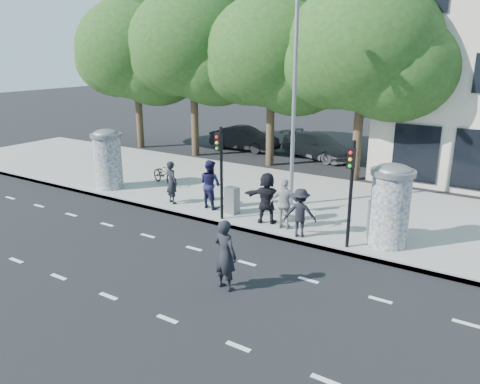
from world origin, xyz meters
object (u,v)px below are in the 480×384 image
Objects in this scene: bicycle at (164,174)px; ad_column_right at (390,203)px; street_lamp at (294,87)px; cabinet_left at (232,200)px; ped_c at (210,184)px; ped_f at (267,198)px; cabinet_right at (377,220)px; man_road at (225,255)px; ped_b at (172,182)px; traffic_pole_near at (220,164)px; ad_column_left at (108,157)px; ped_d at (300,213)px; car_right at (318,146)px; ped_e at (285,204)px; traffic_pole_far at (351,184)px; car_mid at (244,138)px.

ad_column_right is at bearing -79.67° from bicycle.
cabinet_left is at bearing -124.56° from street_lamp.
ped_c is 4.15m from bicycle.
ped_f is 1.55× the size of cabinet_right.
cabinet_right is (2.39, 5.35, -0.22)m from man_road.
ped_b is 1.69× the size of cabinet_left.
traffic_pole_near is 5.73m from bicycle.
traffic_pole_near reaches higher than cabinet_right.
ped_f is at bearing 20.48° from traffic_pole_near.
street_lamp is (-4.40, 1.93, 3.26)m from ad_column_right.
traffic_pole_near is 3.31× the size of cabinet_left.
ad_column_left is 8.90m from street_lamp.
man_road is (-0.23, -4.06, -0.00)m from ped_d.
ped_c is at bearing -157.44° from car_right.
ped_e is at bearing -86.96° from bicycle.
street_lamp reaches higher than ped_c.
cabinet_left is at bearing -90.42° from bicycle.
ad_column_right is 4.25m from ped_f.
car_right is at bearing 96.67° from traffic_pole_near.
ped_f is (-1.56, 0.54, 0.11)m from ped_d.
traffic_pole_far is 2.08m from ped_d.
ad_column_left is 0.78× the size of traffic_pole_far.
ped_d is at bearing -170.89° from cabinet_right.
street_lamp is 4.34m from ped_f.
ad_column_right is 1.36× the size of man_road.
ad_column_left is at bearing 173.89° from traffic_pole_near.
ad_column_left is 9.00m from ped_e.
ad_column_right is 0.78× the size of traffic_pole_far.
ped_f is at bearing -143.58° from car_mid.
ad_column_right is 5.72m from man_road.
ped_e reaches higher than car_right.
ad_column_left is 0.54× the size of car_right.
traffic_pole_near is at bearing -171.11° from ad_column_right.
ad_column_left is 6.63m from cabinet_left.
car_mid is at bearing 26.87° from bicycle.
traffic_pole_far is at bearing -39.88° from street_lamp.
ped_c is at bearing -142.00° from street_lamp.
traffic_pole_far is 2.06× the size of ped_d.
car_mid is at bearing -49.53° from man_road.
man_road reaches higher than ped_b.
traffic_pole_far reaches higher than car_right.
ped_c is 0.98× the size of man_road.
traffic_pole_far is at bearing -161.79° from ped_b.
ad_column_left is 1.00× the size of ad_column_right.
ped_f is at bearing -87.44° from bicycle.
ped_c is 1.18m from cabinet_left.
traffic_pole_near reaches higher than car_mid.
cabinet_right is at bearing 69.63° from traffic_pole_far.
ped_c is at bearing 171.57° from traffic_pole_far.
ped_d is 0.85× the size of man_road.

